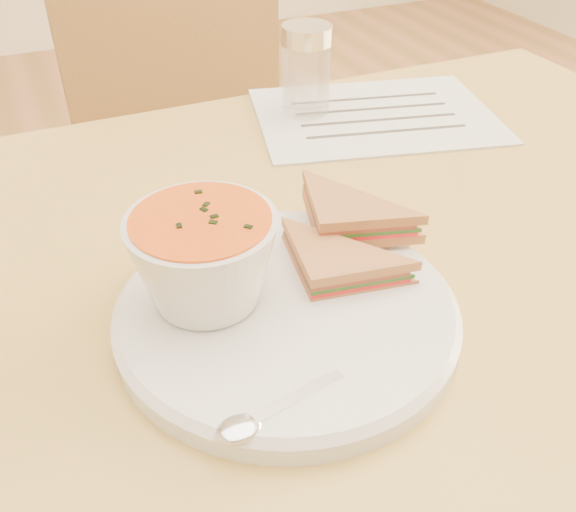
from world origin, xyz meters
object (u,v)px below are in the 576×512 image
dining_table (339,456)px  chair_far (217,217)px  soup_bowl (205,263)px  plate (287,314)px  condiment_shaker (306,71)px

dining_table → chair_far: (0.00, 0.50, 0.08)m
chair_far → dining_table: bearing=88.6°
chair_far → soup_bowl: 0.70m
plate → condiment_shaker: condiment_shaker is taller
dining_table → condiment_shaker: size_ratio=8.71×
condiment_shaker → soup_bowl: bearing=-126.0°
dining_table → plate: plate is taller
chair_far → plate: bearing=77.4°
plate → soup_bowl: 0.08m
dining_table → plate: (-0.12, -0.10, 0.38)m
chair_far → plate: size_ratio=3.29×
chair_far → condiment_shaker: 0.43m
condiment_shaker → dining_table: bearing=-104.1°
plate → soup_bowl: bearing=152.0°
chair_far → plate: 0.69m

